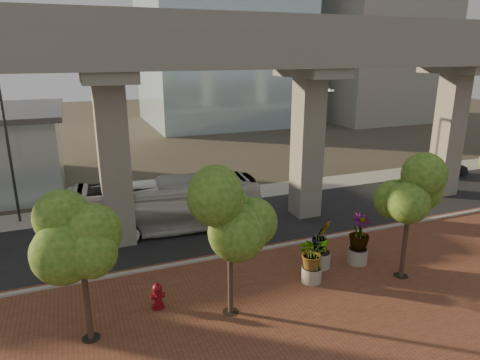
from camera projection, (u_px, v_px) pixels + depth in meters
name	position (u px, v px, depth m)	size (l,w,h in m)	color
ground	(231.00, 240.00, 24.88)	(160.00, 160.00, 0.00)	#3A352A
brick_plaza	(298.00, 314.00, 17.75)	(70.00, 13.00, 0.06)	brown
asphalt_road	(220.00, 227.00, 26.66)	(90.00, 8.00, 0.04)	black
curb_strip	(244.00, 253.00, 23.08)	(70.00, 0.25, 0.16)	#9F9D94
far_sidewalk	(196.00, 199.00, 31.55)	(90.00, 3.00, 0.06)	#9F9D94
transit_viaduct	(218.00, 110.00, 24.57)	(72.00, 5.60, 12.40)	gray
midrise_block	(378.00, 42.00, 66.88)	(18.00, 16.00, 24.00)	gray
transit_bus	(167.00, 207.00, 25.59)	(2.70, 11.48, 3.20)	silver
parked_car	(439.00, 167.00, 37.64)	(1.61, 4.64, 1.52)	black
fire_hydrant	(158.00, 296.00, 18.02)	(0.59, 0.53, 1.18)	maroon
planter_front	(312.00, 255.00, 19.83)	(2.08, 2.08, 2.29)	#9D988E
planter_right	(359.00, 234.00, 21.57)	(2.47, 2.47, 2.63)	gray
planter_left	(321.00, 239.00, 21.20)	(2.30, 2.30, 2.52)	#A8A298
street_tree_far_west	(79.00, 234.00, 14.99)	(3.44, 3.44, 5.90)	#49382A
street_tree_near_west	(230.00, 216.00, 16.63)	(3.84, 3.84, 6.07)	#49382A
street_tree_near_east	(411.00, 189.00, 19.47)	(3.42, 3.42, 5.99)	#49382A
streetlamp_west	(7.00, 140.00, 25.78)	(0.46, 1.34, 9.28)	#2A2A2F
streetlamp_east	(323.00, 130.00, 33.68)	(0.39, 1.14, 7.84)	#29282D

